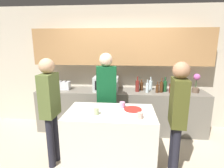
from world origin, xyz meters
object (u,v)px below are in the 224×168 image
(bottle_5, at_px, (161,87))
(bottle_0, at_px, (137,86))
(bottle_4, at_px, (157,88))
(cup_2, at_px, (96,111))
(plate_on_island, at_px, (133,109))
(bottle_3, at_px, (151,85))
(person_center, at_px, (106,92))
(bottle_6, at_px, (165,86))
(bottle_2, at_px, (147,88))
(toaster, at_px, (64,85))
(person_left, at_px, (50,104))
(cup_1, at_px, (122,105))
(bottle_1, at_px, (141,86))
(person_right, at_px, (178,112))
(bottle_7, at_px, (171,88))
(potted_plant, at_px, (196,83))
(cup_0, at_px, (140,116))
(microwave, at_px, (106,84))

(bottle_5, bearing_deg, bottle_0, 177.41)
(bottle_5, bearing_deg, bottle_4, -161.64)
(cup_2, bearing_deg, plate_on_island, 24.06)
(bottle_3, xyz_separation_m, person_center, (-0.88, -0.76, 0.03))
(bottle_3, bearing_deg, cup_2, -121.17)
(bottle_6, bearing_deg, bottle_2, -164.91)
(toaster, height_order, bottle_6, bottle_6)
(person_left, bearing_deg, cup_1, 99.68)
(bottle_1, bearing_deg, plate_on_island, -99.66)
(bottle_6, height_order, person_right, person_right)
(toaster, xyz_separation_m, plate_on_island, (1.48, -1.17, -0.05))
(plate_on_island, bearing_deg, bottle_7, 53.82)
(bottle_7, bearing_deg, toaster, 178.36)
(potted_plant, bearing_deg, cup_1, -143.38)
(bottle_0, distance_m, cup_0, 1.44)
(bottle_0, relative_size, cup_1, 3.67)
(cup_1, bearing_deg, cup_2, -138.93)
(bottle_5, distance_m, plate_on_island, 1.28)
(toaster, height_order, bottle_4, bottle_4)
(person_center, height_order, person_right, person_center)
(microwave, height_order, person_left, person_left)
(bottle_6, distance_m, bottle_7, 0.14)
(bottle_0, distance_m, person_right, 1.40)
(bottle_7, xyz_separation_m, person_center, (-1.27, -0.57, 0.04))
(bottle_4, bearing_deg, person_left, -146.92)
(bottle_4, relative_size, plate_on_island, 0.89)
(bottle_1, relative_size, bottle_6, 0.78)
(bottle_1, distance_m, bottle_5, 0.42)
(potted_plant, xyz_separation_m, cup_1, (-1.47, -1.09, -0.12))
(toaster, bearing_deg, bottle_5, -1.43)
(bottle_4, height_order, bottle_7, bottle_7)
(person_center, bearing_deg, cup_0, 110.97)
(bottle_3, xyz_separation_m, person_left, (-1.65, -1.35, -0.01))
(microwave, distance_m, bottle_4, 1.08)
(bottle_5, xyz_separation_m, person_right, (-0.02, -1.29, -0.03))
(plate_on_island, bearing_deg, microwave, 115.00)
(cup_0, bearing_deg, bottle_6, 67.79)
(potted_plant, bearing_deg, person_center, -160.19)
(bottle_3, xyz_separation_m, person_right, (0.18, -1.47, -0.02))
(person_right, bearing_deg, bottle_3, 11.76)
(bottle_7, bearing_deg, cup_2, -134.63)
(bottle_0, bearing_deg, bottle_5, -2.59)
(microwave, height_order, cup_0, microwave)
(bottle_6, relative_size, plate_on_island, 1.19)
(bottle_7, bearing_deg, microwave, 177.30)
(bottle_5, relative_size, person_right, 0.18)
(cup_1, bearing_deg, bottle_3, 64.85)
(cup_1, bearing_deg, person_center, 123.83)
(toaster, bearing_deg, bottle_3, 3.69)
(toaster, bearing_deg, bottle_7, -1.64)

